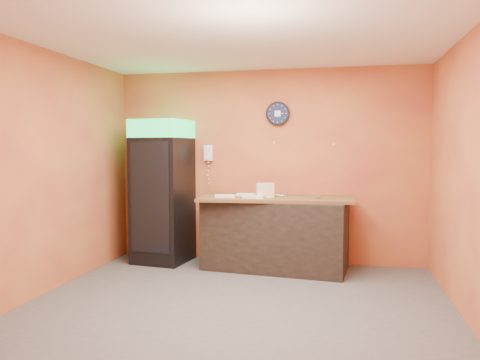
# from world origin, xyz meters

# --- Properties ---
(floor) EXTENTS (4.50, 4.50, 0.00)m
(floor) POSITION_xyz_m (0.00, 0.00, 0.00)
(floor) COLOR #47474C
(floor) RESTS_ON ground
(back_wall) EXTENTS (4.50, 0.02, 2.80)m
(back_wall) POSITION_xyz_m (0.00, 2.00, 1.40)
(back_wall) COLOR #C77E38
(back_wall) RESTS_ON floor
(left_wall) EXTENTS (0.02, 4.00, 2.80)m
(left_wall) POSITION_xyz_m (-2.25, 0.00, 1.40)
(left_wall) COLOR #C77E38
(left_wall) RESTS_ON floor
(right_wall) EXTENTS (0.02, 4.00, 2.80)m
(right_wall) POSITION_xyz_m (2.25, 0.00, 1.40)
(right_wall) COLOR #C77E38
(right_wall) RESTS_ON floor
(ceiling) EXTENTS (4.50, 4.00, 0.02)m
(ceiling) POSITION_xyz_m (0.00, 0.00, 2.80)
(ceiling) COLOR white
(ceiling) RESTS_ON back_wall
(beverage_cooler) EXTENTS (0.81, 0.82, 2.07)m
(beverage_cooler) POSITION_xyz_m (-1.49, 1.60, 1.01)
(beverage_cooler) COLOR black
(beverage_cooler) RESTS_ON floor
(prep_counter) EXTENTS (1.99, 1.04, 0.96)m
(prep_counter) POSITION_xyz_m (0.18, 1.57, 0.48)
(prep_counter) COLOR black
(prep_counter) RESTS_ON floor
(wall_clock) EXTENTS (0.34, 0.06, 0.34)m
(wall_clock) POSITION_xyz_m (0.16, 1.97, 2.16)
(wall_clock) COLOR black
(wall_clock) RESTS_ON back_wall
(wall_phone) EXTENTS (0.13, 0.11, 0.23)m
(wall_phone) POSITION_xyz_m (-0.88, 1.95, 1.59)
(wall_phone) COLOR white
(wall_phone) RESTS_ON back_wall
(butcher_paper) EXTENTS (2.13, 1.02, 0.04)m
(butcher_paper) POSITION_xyz_m (0.18, 1.57, 0.98)
(butcher_paper) COLOR brown
(butcher_paper) RESTS_ON prep_counter
(sub_roll_stack) EXTENTS (0.25, 0.17, 0.20)m
(sub_roll_stack) POSITION_xyz_m (0.06, 1.47, 1.10)
(sub_roll_stack) COLOR #F7E2C0
(sub_roll_stack) RESTS_ON butcher_paper
(wrapped_sandwich_left) EXTENTS (0.29, 0.16, 0.04)m
(wrapped_sandwich_left) POSITION_xyz_m (-0.48, 1.36, 1.02)
(wrapped_sandwich_left) COLOR white
(wrapped_sandwich_left) RESTS_ON butcher_paper
(wrapped_sandwich_mid) EXTENTS (0.29, 0.13, 0.04)m
(wrapped_sandwich_mid) POSITION_xyz_m (-0.08, 1.34, 1.02)
(wrapped_sandwich_mid) COLOR white
(wrapped_sandwich_mid) RESTS_ON butcher_paper
(wrapped_sandwich_right) EXTENTS (0.28, 0.13, 0.04)m
(wrapped_sandwich_right) POSITION_xyz_m (-0.23, 1.59, 1.02)
(wrapped_sandwich_right) COLOR white
(wrapped_sandwich_right) RESTS_ON butcher_paper
(kitchen_tool) EXTENTS (0.06, 0.06, 0.06)m
(kitchen_tool) POSITION_xyz_m (0.30, 1.70, 1.03)
(kitchen_tool) COLOR silver
(kitchen_tool) RESTS_ON butcher_paper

